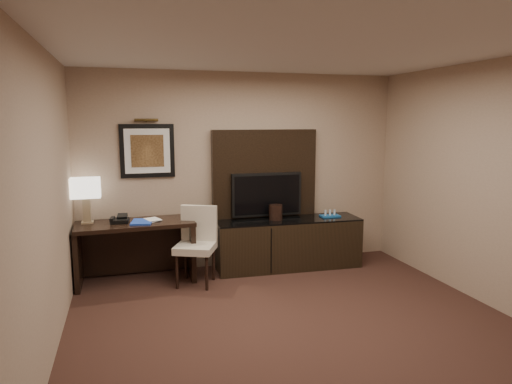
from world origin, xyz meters
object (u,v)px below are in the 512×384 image
object	(u,v)px
desk_phone	(120,219)
ice_bucket	(276,212)
credenza	(288,243)
table_lamp	(86,199)
minibar_tray	(330,213)
tv	(267,194)
desk	(136,252)
desk_chair	(195,247)

from	to	relation	value
desk_phone	ice_bucket	xyz separation A→B (m)	(2.06, 0.01, -0.04)
credenza	table_lamp	distance (m)	2.73
ice_bucket	minibar_tray	distance (m)	0.81
tv	desk	bearing A→B (deg)	-173.97
credenza	minibar_tray	bearing A→B (deg)	1.33
desk_phone	minibar_tray	distance (m)	2.87
desk_chair	ice_bucket	size ratio (longest dim) A/B	4.66
desk_phone	ice_bucket	size ratio (longest dim) A/B	1.03
table_lamp	desk_phone	size ratio (longest dim) A/B	2.88
credenza	desk_phone	xyz separation A→B (m)	(-2.24, 0.01, 0.49)
desk	desk_phone	distance (m)	0.48
desk_phone	minibar_tray	bearing A→B (deg)	6.66
desk	table_lamp	size ratio (longest dim) A/B	2.36
desk	desk_phone	size ratio (longest dim) A/B	6.79
table_lamp	tv	bearing A→B (deg)	1.93
desk	ice_bucket	world-z (taller)	ice_bucket
minibar_tray	tv	bearing A→B (deg)	167.18
desk	desk_chair	bearing A→B (deg)	-26.96
ice_bucket	minibar_tray	size ratio (longest dim) A/B	0.76
minibar_tray	table_lamp	bearing A→B (deg)	177.87
table_lamp	minibar_tray	xyz separation A→B (m)	(3.26, -0.12, -0.35)
credenza	tv	size ratio (longest dim) A/B	2.01
credenza	desk_phone	world-z (taller)	desk_phone
credenza	ice_bucket	size ratio (longest dim) A/B	9.65
desk_chair	minibar_tray	world-z (taller)	desk_chair
desk	credenza	distance (m)	2.06
tv	ice_bucket	distance (m)	0.30
table_lamp	credenza	bearing A→B (deg)	-2.40
tv	minibar_tray	distance (m)	0.95
desk	credenza	xyz separation A→B (m)	(2.06, -0.00, -0.04)
table_lamp	ice_bucket	world-z (taller)	table_lamp
desk	desk_phone	bearing A→B (deg)	174.96
desk_chair	minibar_tray	xyz separation A→B (m)	(1.97, 0.31, 0.26)
tv	desk_phone	distance (m)	2.00
desk	minibar_tray	bearing A→B (deg)	-2.93
tv	table_lamp	world-z (taller)	table_lamp
credenza	ice_bucket	distance (m)	0.49
ice_bucket	tv	bearing A→B (deg)	113.12
desk_chair	desk_phone	bearing A→B (deg)	-176.30
desk	ice_bucket	distance (m)	1.92
tv	table_lamp	xyz separation A→B (m)	(-2.37, -0.08, 0.07)
tv	ice_bucket	bearing A→B (deg)	-66.88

